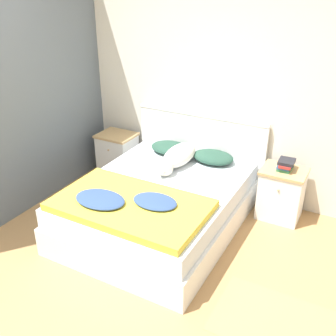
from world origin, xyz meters
name	(u,v)px	position (x,y,z in m)	size (l,w,h in m)	color
ground_plane	(96,288)	(0.00, 0.00, 0.00)	(16.00, 16.00, 0.00)	tan
wall_back	(204,84)	(0.00, 2.13, 1.27)	(9.00, 0.06, 2.55)	silver
wall_side_left	(37,89)	(-1.47, 1.05, 1.27)	(0.06, 3.10, 2.55)	slate
bed	(159,206)	(0.01, 1.06, 0.24)	(1.53, 1.94, 0.49)	white
headboard	(200,149)	(0.01, 2.06, 0.50)	(1.61, 0.06, 0.95)	white
nightstand_left	(118,155)	(-1.04, 1.84, 0.28)	(0.46, 0.39, 0.57)	white
nightstand_right	(281,193)	(1.07, 1.84, 0.28)	(0.46, 0.39, 0.57)	white
pillow_left	(170,148)	(-0.26, 1.81, 0.55)	(0.47, 0.34, 0.12)	#284C3D
pillow_right	(213,157)	(0.29, 1.81, 0.55)	(0.47, 0.34, 0.12)	#284C3D
quilt	(129,204)	(0.00, 0.55, 0.54)	(1.37, 0.82, 0.12)	yellow
dog	(178,157)	(-0.03, 1.56, 0.59)	(0.27, 0.84, 0.20)	silver
book_stack	(286,165)	(1.07, 1.85, 0.62)	(0.17, 0.23, 0.11)	#337547
rug	(296,330)	(1.58, 0.37, 0.00)	(1.23, 0.65, 0.00)	tan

